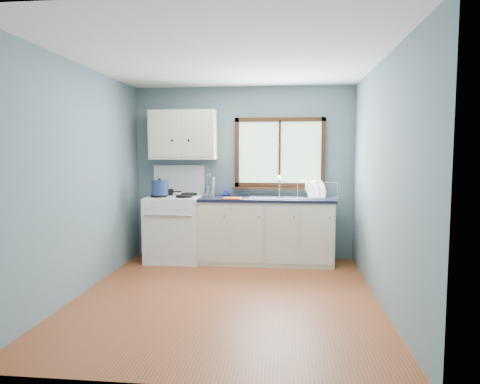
# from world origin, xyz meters

# --- Properties ---
(floor) EXTENTS (3.20, 3.60, 0.02)m
(floor) POSITION_xyz_m (0.00, 0.00, -0.01)
(floor) COLOR #984B26
(floor) RESTS_ON ground
(ceiling) EXTENTS (3.20, 3.60, 0.02)m
(ceiling) POSITION_xyz_m (0.00, 0.00, 2.51)
(ceiling) COLOR white
(ceiling) RESTS_ON wall_back
(wall_back) EXTENTS (3.20, 0.02, 2.50)m
(wall_back) POSITION_xyz_m (0.00, 1.81, 1.25)
(wall_back) COLOR slate
(wall_back) RESTS_ON ground
(wall_front) EXTENTS (3.20, 0.02, 2.50)m
(wall_front) POSITION_xyz_m (0.00, -1.81, 1.25)
(wall_front) COLOR slate
(wall_front) RESTS_ON ground
(wall_left) EXTENTS (0.02, 3.60, 2.50)m
(wall_left) POSITION_xyz_m (-1.61, 0.00, 1.25)
(wall_left) COLOR slate
(wall_left) RESTS_ON ground
(wall_right) EXTENTS (0.02, 3.60, 2.50)m
(wall_right) POSITION_xyz_m (1.61, 0.00, 1.25)
(wall_right) COLOR slate
(wall_right) RESTS_ON ground
(gas_range) EXTENTS (0.76, 0.69, 1.36)m
(gas_range) POSITION_xyz_m (-0.95, 1.47, 0.49)
(gas_range) COLOR white
(gas_range) RESTS_ON floor
(base_cabinets) EXTENTS (1.85, 0.60, 0.88)m
(base_cabinets) POSITION_xyz_m (0.36, 1.49, 0.41)
(base_cabinets) COLOR beige
(base_cabinets) RESTS_ON floor
(countertop) EXTENTS (1.89, 0.64, 0.04)m
(countertop) POSITION_xyz_m (0.36, 1.49, 0.90)
(countertop) COLOR black
(countertop) RESTS_ON base_cabinets
(sink) EXTENTS (0.84, 0.46, 0.44)m
(sink) POSITION_xyz_m (0.54, 1.49, 0.86)
(sink) COLOR silver
(sink) RESTS_ON countertop
(window) EXTENTS (1.36, 0.10, 1.03)m
(window) POSITION_xyz_m (0.54, 1.77, 1.48)
(window) COLOR #9EC6A8
(window) RESTS_ON wall_back
(upper_cabinets) EXTENTS (0.95, 0.35, 0.70)m
(upper_cabinets) POSITION_xyz_m (-0.85, 1.63, 1.80)
(upper_cabinets) COLOR beige
(upper_cabinets) RESTS_ON wall_back
(skillet) EXTENTS (0.40, 0.28, 0.05)m
(skillet) POSITION_xyz_m (-1.13, 1.62, 0.99)
(skillet) COLOR black
(skillet) RESTS_ON gas_range
(stockpot) EXTENTS (0.24, 0.24, 0.23)m
(stockpot) POSITION_xyz_m (-1.12, 1.32, 1.06)
(stockpot) COLOR navy
(stockpot) RESTS_ON gas_range
(utensil_crock) EXTENTS (0.17, 0.17, 0.42)m
(utensil_crock) POSITION_xyz_m (-0.49, 1.68, 1.01)
(utensil_crock) COLOR silver
(utensil_crock) RESTS_ON countertop
(thermos) EXTENTS (0.07, 0.07, 0.28)m
(thermos) POSITION_xyz_m (-0.43, 1.63, 1.06)
(thermos) COLOR silver
(thermos) RESTS_ON countertop
(soap_bottle) EXTENTS (0.09, 0.09, 0.23)m
(soap_bottle) POSITION_xyz_m (-0.24, 1.66, 1.03)
(soap_bottle) COLOR #1C30B2
(soap_bottle) RESTS_ON countertop
(dish_towel) EXTENTS (0.25, 0.19, 0.02)m
(dish_towel) POSITION_xyz_m (-0.09, 1.27, 0.93)
(dish_towel) COLOR #D65719
(dish_towel) RESTS_ON countertop
(dish_rack) EXTENTS (0.57, 0.51, 0.24)m
(dish_rack) POSITION_xyz_m (1.05, 1.53, 0.98)
(dish_rack) COLOR silver
(dish_rack) RESTS_ON countertop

